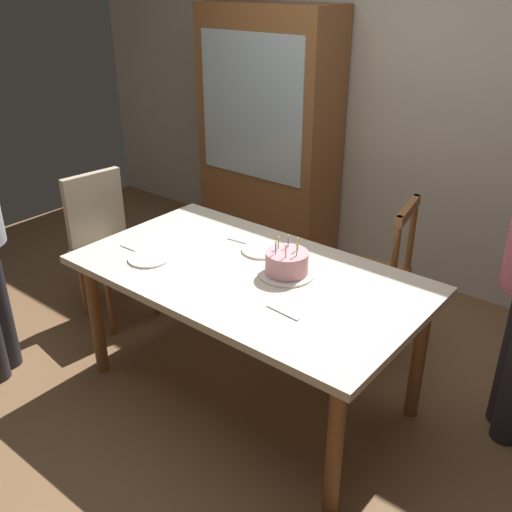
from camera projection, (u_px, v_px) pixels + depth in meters
The scene contains 12 objects.
ground at pixel (249, 390), 3.21m from camera, with size 6.40×6.40×0.00m, color brown.
back_wall at pixel (421, 101), 3.92m from camera, with size 6.40×0.10×2.60m, color beige.
dining_table at pixel (248, 285), 2.91m from camera, with size 1.76×0.99×0.75m.
birthday_cake at pixel (287, 264), 2.82m from camera, with size 0.28×0.28×0.19m.
plate_near_celebrant at pixel (149, 258), 2.99m from camera, with size 0.22×0.22×0.01m, color white.
plate_far_side at pixel (262, 250), 3.08m from camera, with size 0.22×0.22×0.01m, color white.
fork_near_celebrant at pixel (132, 249), 3.09m from camera, with size 0.18×0.02×0.01m, color silver.
fork_far_side at pixel (241, 242), 3.18m from camera, with size 0.18×0.02×0.01m, color silver.
fork_near_guest at pixel (283, 312), 2.52m from camera, with size 0.18×0.02×0.01m, color silver.
chair_spindle_back at pixel (371, 277), 3.43m from camera, with size 0.52×0.52×0.95m.
chair_upholstered at pixel (107, 239), 3.74m from camera, with size 0.49×0.49×0.95m.
china_cabinet at pixel (269, 135), 4.48m from camera, with size 1.10×0.45×1.90m.
Camera 1 is at (1.63, -1.95, 2.10)m, focal length 40.37 mm.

